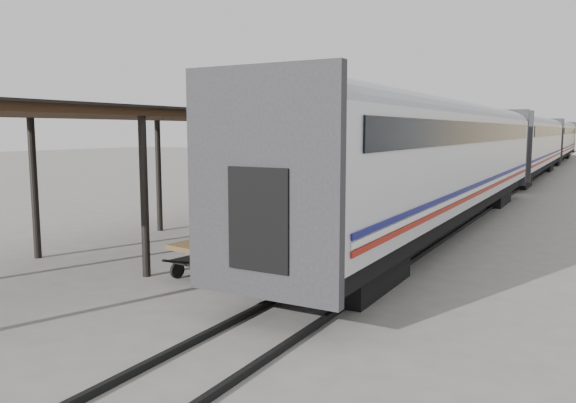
# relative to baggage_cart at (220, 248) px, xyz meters

# --- Properties ---
(ground) EXTENTS (160.00, 160.00, 0.00)m
(ground) POSITION_rel_baggage_cart_xyz_m (-0.08, 0.91, -0.65)
(ground) COLOR slate
(ground) RESTS_ON ground
(train) EXTENTS (3.45, 76.01, 4.01)m
(train) POSITION_rel_baggage_cart_xyz_m (3.12, 34.71, 2.04)
(train) COLOR silver
(train) RESTS_ON ground
(canopy) EXTENTS (4.90, 64.30, 4.15)m
(canopy) POSITION_rel_baggage_cart_xyz_m (-3.48, 24.91, 3.36)
(canopy) COLOR #422B19
(canopy) RESTS_ON ground
(rails) EXTENTS (1.54, 150.00, 0.12)m
(rails) POSITION_rel_baggage_cart_xyz_m (3.12, 34.91, -0.59)
(rails) COLOR black
(rails) RESTS_ON ground
(building_left) EXTENTS (12.00, 8.00, 6.00)m
(building_left) POSITION_rel_baggage_cart_xyz_m (-10.08, 82.91, 2.35)
(building_left) COLOR tan
(building_left) RESTS_ON ground
(baggage_cart) EXTENTS (1.62, 2.57, 0.86)m
(baggage_cart) POSITION_rel_baggage_cart_xyz_m (0.00, 0.00, 0.00)
(baggage_cart) COLOR brown
(baggage_cart) RESTS_ON ground
(suitcase_stack) EXTENTS (1.27, 1.04, 0.44)m
(suitcase_stack) POSITION_rel_baggage_cart_xyz_m (-0.08, 0.38, 0.39)
(suitcase_stack) COLOR #323234
(suitcase_stack) RESTS_ON baggage_cart
(luggage_tug) EXTENTS (1.19, 1.69, 1.38)m
(luggage_tug) POSITION_rel_baggage_cart_xyz_m (-3.22, 21.07, -0.02)
(luggage_tug) COLOR maroon
(luggage_tug) RESTS_ON ground
(porter) EXTENTS (0.47, 0.66, 1.71)m
(porter) POSITION_rel_baggage_cart_xyz_m (0.25, -0.65, 1.07)
(porter) COLOR navy
(porter) RESTS_ON baggage_cart
(pedestrian) EXTENTS (1.18, 0.56, 1.96)m
(pedestrian) POSITION_rel_baggage_cart_xyz_m (-3.87, 11.47, 0.33)
(pedestrian) COLOR black
(pedestrian) RESTS_ON ground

